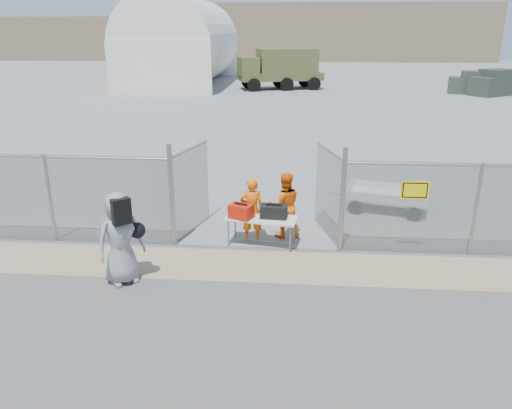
# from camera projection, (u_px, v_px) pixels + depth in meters

# --- Properties ---
(ground) EXTENTS (160.00, 160.00, 0.00)m
(ground) POSITION_uv_depth(u_px,v_px,m) (248.00, 288.00, 10.16)
(ground) COLOR #464545
(tarmac_inside) EXTENTS (160.00, 80.00, 0.01)m
(tarmac_inside) POSITION_uv_depth(u_px,v_px,m) (288.00, 82.00, 49.65)
(tarmac_inside) COLOR gray
(tarmac_inside) RESTS_ON ground
(dirt_strip) EXTENTS (44.00, 1.60, 0.01)m
(dirt_strip) POSITION_uv_depth(u_px,v_px,m) (252.00, 266.00, 11.09)
(dirt_strip) COLOR #9D8666
(dirt_strip) RESTS_ON ground
(distant_hills) EXTENTS (140.00, 6.00, 9.00)m
(distant_hills) POSITION_uv_depth(u_px,v_px,m) (323.00, 33.00, 81.65)
(distant_hills) COLOR #7F684F
(distant_hills) RESTS_ON ground
(chain_link_fence) EXTENTS (40.00, 0.20, 2.20)m
(chain_link_fence) POSITION_uv_depth(u_px,v_px,m) (256.00, 204.00, 11.67)
(chain_link_fence) COLOR gray
(chain_link_fence) RESTS_ON ground
(quonset_hangar) EXTENTS (9.00, 18.00, 8.00)m
(quonset_hangar) POSITION_uv_depth(u_px,v_px,m) (183.00, 40.00, 47.20)
(quonset_hangar) COLOR white
(quonset_hangar) RESTS_ON ground
(folding_table) EXTENTS (1.79, 0.98, 0.72)m
(folding_table) POSITION_uv_depth(u_px,v_px,m) (262.00, 231.00, 12.07)
(folding_table) COLOR silver
(folding_table) RESTS_ON ground
(orange_bag) EXTENTS (0.63, 0.54, 0.33)m
(orange_bag) POSITION_uv_depth(u_px,v_px,m) (241.00, 211.00, 11.85)
(orange_bag) COLOR red
(orange_bag) RESTS_ON folding_table
(black_duffel) EXTENTS (0.66, 0.42, 0.30)m
(black_duffel) POSITION_uv_depth(u_px,v_px,m) (274.00, 211.00, 11.89)
(black_duffel) COLOR black
(black_duffel) RESTS_ON folding_table
(security_worker_left) EXTENTS (0.61, 0.42, 1.61)m
(security_worker_left) POSITION_uv_depth(u_px,v_px,m) (252.00, 210.00, 12.20)
(security_worker_left) COLOR orange
(security_worker_left) RESTS_ON ground
(security_worker_right) EXTENTS (0.94, 0.81, 1.68)m
(security_worker_right) POSITION_uv_depth(u_px,v_px,m) (285.00, 205.00, 12.40)
(security_worker_right) COLOR orange
(security_worker_right) RESTS_ON ground
(visitor) EXTENTS (1.13, 1.09, 1.95)m
(visitor) POSITION_uv_depth(u_px,v_px,m) (120.00, 238.00, 10.10)
(visitor) COLOR gray
(visitor) RESTS_ON ground
(utility_trailer) EXTENTS (3.21, 2.23, 0.71)m
(utility_trailer) POSITION_uv_depth(u_px,v_px,m) (387.00, 199.00, 14.40)
(utility_trailer) COLOR silver
(utility_trailer) RESTS_ON ground
(military_truck) EXTENTS (7.63, 4.56, 3.42)m
(military_truck) POSITION_uv_depth(u_px,v_px,m) (281.00, 69.00, 43.42)
(military_truck) COLOR #4F552A
(military_truck) RESTS_ON ground
(parked_vehicle_near) EXTENTS (4.74, 4.06, 1.98)m
(parked_vehicle_near) POSITION_uv_depth(u_px,v_px,m) (496.00, 83.00, 39.60)
(parked_vehicle_near) COLOR #353B34
(parked_vehicle_near) RESTS_ON ground
(parked_vehicle_mid) EXTENTS (4.21, 2.59, 1.77)m
(parked_vehicle_mid) POSITION_uv_depth(u_px,v_px,m) (474.00, 83.00, 40.48)
(parked_vehicle_mid) COLOR #353B34
(parked_vehicle_mid) RESTS_ON ground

